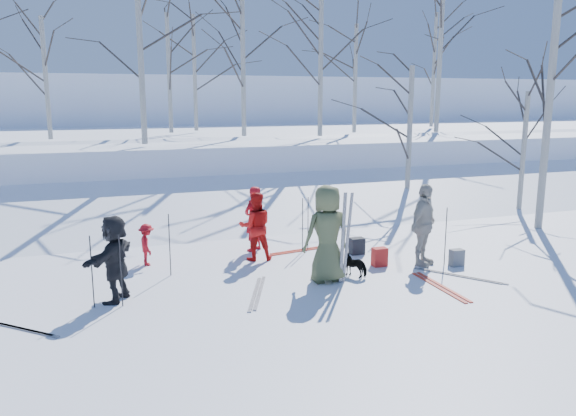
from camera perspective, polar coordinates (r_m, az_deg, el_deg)
name	(u,v)px	position (r m, az deg, el deg)	size (l,w,h in m)	color
ground	(312,284)	(11.55, 2.49, -7.72)	(120.00, 120.00, 0.00)	white
snow_ramp	(231,212)	(17.97, -5.81, -0.38)	(70.00, 9.50, 1.40)	white
snow_plateau	(182,155)	(27.57, -10.77, 5.30)	(70.00, 18.00, 2.20)	white
far_hill	(142,119)	(48.34, -14.65, 8.78)	(90.00, 30.00, 6.00)	white
skier_olive_center	(327,234)	(11.45, 4.00, -2.64)	(0.98, 0.64, 2.01)	#4C5533
skier_red_north	(254,219)	(13.81, -3.51, -1.10)	(0.59, 0.38, 1.60)	#B01018
skier_redor_behind	(256,226)	(13.03, -3.32, -1.87)	(0.78, 0.60, 1.60)	red
skier_red_seated	(147,245)	(13.06, -14.15, -3.63)	(0.61, 0.35, 0.95)	#B01018
skier_cream_east	(424,225)	(12.92, 13.60, -1.70)	(1.09, 0.45, 1.85)	beige
skier_grey_west	(115,258)	(10.88, -17.18, -4.91)	(1.51, 0.48, 1.63)	black
dog	(355,264)	(12.05, 6.87, -5.70)	(0.27, 0.60, 0.51)	black
upright_ski_left	(343,238)	(11.35, 5.60, -3.09)	(0.07, 0.02, 1.90)	silver
upright_ski_right	(348,238)	(11.38, 6.08, -3.06)	(0.07, 0.02, 1.90)	silver
ski_pair_a	(440,287)	(11.75, 15.22, -7.72)	(0.25, 1.90, 0.02)	red
ski_pair_b	(257,293)	(11.01, -3.15, -8.62)	(0.89, 1.84, 0.02)	silver
ski_pair_c	(13,327)	(10.52, -26.16, -10.78)	(1.52, 1.45, 0.02)	silver
ski_pair_d	(459,276)	(12.55, 16.99, -6.61)	(1.28, 1.66, 0.02)	silver
ski_pair_e	(305,250)	(14.01, 1.70, -4.25)	(1.91, 0.52, 0.02)	red
ski_pole_a	(418,231)	(13.46, 13.12, -2.29)	(0.02, 0.02, 1.34)	black
ski_pole_b	(303,225)	(13.70, 1.49, -1.75)	(0.02, 0.02, 1.34)	black
ski_pole_c	(446,237)	(13.06, 15.72, -2.83)	(0.02, 0.02, 1.34)	black
ski_pole_d	(308,224)	(13.84, 2.04, -1.63)	(0.02, 0.02, 1.34)	black
ski_pole_e	(92,272)	(10.68, -19.30, -6.17)	(0.02, 0.02, 1.34)	black
ski_pole_f	(121,271)	(10.60, -16.63, -6.13)	(0.02, 0.02, 1.34)	black
ski_pole_g	(170,245)	(12.14, -11.93, -3.70)	(0.02, 0.02, 1.34)	black
backpack_red	(380,257)	(12.83, 9.28, -4.93)	(0.32, 0.22, 0.42)	#B11F1B
backpack_grey	(457,258)	(13.23, 16.76, -4.85)	(0.30, 0.20, 0.38)	#5B5D62
backpack_dark	(357,246)	(13.71, 7.01, -3.85)	(0.34, 0.24, 0.40)	black
birch_plateau_b	(195,74)	(26.85, -9.46, 13.33)	(4.25, 4.25, 5.21)	silver
birch_plateau_c	(243,67)	(22.90, -4.58, 14.10)	(4.40, 4.40, 5.42)	silver
birch_plateau_e	(46,79)	(22.83, -23.38, 11.97)	(3.68, 3.68, 4.40)	silver
birch_plateau_f	(440,46)	(26.47, 15.22, 15.58)	(5.83, 5.83, 7.47)	silver
birch_plateau_g	(355,79)	(25.27, 6.85, 12.87)	(3.84, 3.84, 4.62)	silver
birch_plateau_h	(140,51)	(19.50, -14.77, 15.17)	(4.81, 4.81, 6.02)	silver
birch_plateau_i	(434,70)	(31.12, 14.59, 13.37)	(4.67, 4.67, 5.81)	silver
birch_plateau_j	(169,74)	(25.49, -11.99, 13.21)	(4.15, 4.15, 5.07)	silver
birch_plateau_k	(321,64)	(22.87, 3.34, 14.39)	(4.55, 4.55, 5.64)	silver
birch_edge_b	(549,106)	(17.48, 24.98, 9.42)	(5.51, 5.51, 7.02)	silver
birch_edge_c	(523,153)	(19.82, 22.80, 5.19)	(3.35, 3.35, 3.93)	silver
birch_edge_e	(409,138)	(19.42, 12.22, 6.94)	(3.93, 3.93, 4.76)	silver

